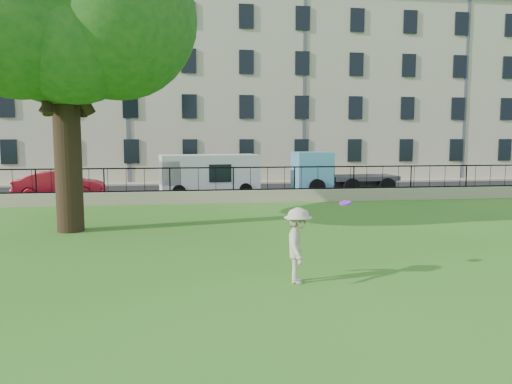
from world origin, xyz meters
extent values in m
plane|color=#306B19|center=(0.00, 0.00, 0.00)|extent=(120.00, 120.00, 0.00)
cube|color=gray|center=(0.00, 12.00, 0.30)|extent=(50.00, 0.40, 0.60)
cube|color=black|center=(0.00, 12.00, 0.63)|extent=(50.00, 0.05, 0.06)
cube|color=black|center=(0.00, 12.00, 1.70)|extent=(50.00, 0.05, 0.06)
cube|color=black|center=(0.00, 16.70, 0.01)|extent=(60.00, 9.00, 0.01)
cube|color=gray|center=(0.00, 21.90, 0.06)|extent=(60.00, 1.40, 0.12)
cube|color=#BCB395|center=(0.00, 27.60, 6.50)|extent=(56.00, 10.00, 13.00)
cube|color=#4C4C54|center=(0.00, 27.60, 13.40)|extent=(56.40, 10.40, 0.80)
cylinder|color=black|center=(-6.11, 5.55, 2.40)|extent=(0.88, 0.88, 4.79)
sphere|color=#164F15|center=(-6.11, 5.55, 7.50)|extent=(6.67, 6.67, 6.67)
sphere|color=#164F15|center=(-4.31, 4.75, 6.80)|extent=(5.00, 5.00, 5.00)
sphere|color=#164F15|center=(-7.71, 6.35, 7.10)|extent=(5.40, 5.40, 5.40)
imported|color=#C2B49D|center=(0.12, -1.35, 0.82)|extent=(0.82, 1.17, 1.65)
cylinder|color=purple|center=(1.30, -0.93, 1.67)|extent=(0.33, 0.33, 0.12)
imported|color=#B31628|center=(-8.52, 14.40, 0.72)|extent=(4.42, 1.72, 1.43)
cube|color=silver|center=(-0.98, 15.40, 1.10)|extent=(5.44, 2.69, 2.19)
cube|color=#519CC0|center=(6.50, 15.40, 1.16)|extent=(5.61, 2.19, 2.32)
camera|label=1|loc=(-2.27, -11.71, 3.16)|focal=35.00mm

